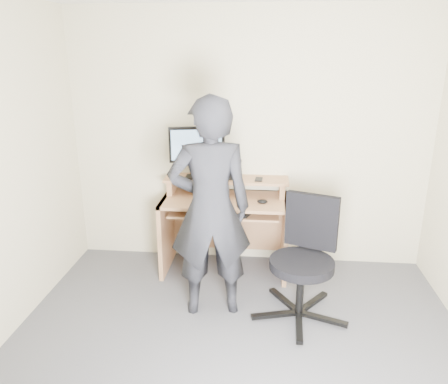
% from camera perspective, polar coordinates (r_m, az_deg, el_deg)
% --- Properties ---
extents(ground, '(3.50, 3.50, 0.00)m').
position_cam_1_polar(ground, '(3.24, 1.30, -22.41)').
color(ground, '#5B5B61').
rests_on(ground, ground).
extents(back_wall, '(3.50, 0.02, 2.50)m').
position_cam_1_polar(back_wall, '(4.29, 3.19, 6.69)').
color(back_wall, beige).
rests_on(back_wall, ground).
extents(desk, '(1.20, 0.60, 0.91)m').
position_cam_1_polar(desk, '(4.29, 0.23, -3.07)').
color(desk, tan).
rests_on(desk, ground).
extents(monitor, '(0.52, 0.16, 0.50)m').
position_cam_1_polar(monitor, '(4.17, -3.56, 5.80)').
color(monitor, black).
rests_on(monitor, desk).
extents(external_drive, '(0.10, 0.14, 0.20)m').
position_cam_1_polar(external_drive, '(4.20, 0.77, 3.10)').
color(external_drive, black).
rests_on(external_drive, desk).
extents(travel_mug, '(0.08, 0.08, 0.17)m').
position_cam_1_polar(travel_mug, '(4.20, 1.80, 2.85)').
color(travel_mug, silver).
rests_on(travel_mug, desk).
extents(smartphone, '(0.08, 0.13, 0.01)m').
position_cam_1_polar(smartphone, '(4.20, 4.57, 1.66)').
color(smartphone, black).
rests_on(smartphone, desk).
extents(charger, '(0.05, 0.05, 0.03)m').
position_cam_1_polar(charger, '(4.21, -2.66, 1.92)').
color(charger, black).
rests_on(charger, desk).
extents(headphones, '(0.19, 0.18, 0.06)m').
position_cam_1_polar(headphones, '(4.29, -1.73, 2.13)').
color(headphones, silver).
rests_on(headphones, desk).
extents(keyboard, '(0.49, 0.32, 0.03)m').
position_cam_1_polar(keyboard, '(4.09, 0.36, -2.40)').
color(keyboard, black).
rests_on(keyboard, desk).
extents(mouse, '(0.11, 0.09, 0.04)m').
position_cam_1_polar(mouse, '(4.03, 5.04, -1.24)').
color(mouse, black).
rests_on(mouse, desk).
extents(office_chair, '(0.78, 0.75, 0.98)m').
position_cam_1_polar(office_chair, '(3.60, 10.51, -8.05)').
color(office_chair, black).
rests_on(office_chair, ground).
extents(person, '(0.73, 0.55, 1.80)m').
position_cam_1_polar(person, '(3.45, -1.82, -2.29)').
color(person, black).
rests_on(person, ground).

